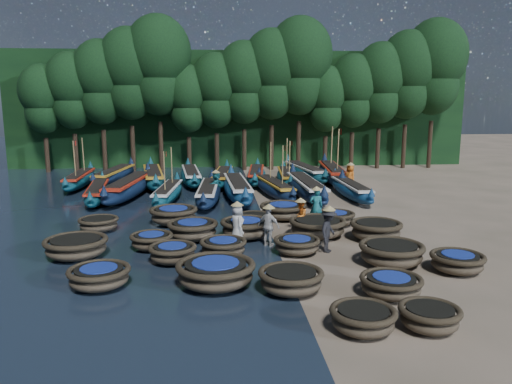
{
  "coord_description": "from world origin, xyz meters",
  "views": [
    {
      "loc": [
        -2.48,
        -21.74,
        5.9
      ],
      "look_at": [
        -0.38,
        2.81,
        1.3
      ],
      "focal_mm": 35.0,
      "sensor_mm": 36.0,
      "label": 1
    }
  ],
  "objects": [
    {
      "name": "ground",
      "position": [
        0.0,
        0.0,
        0.0
      ],
      "size": [
        120.0,
        120.0,
        0.0
      ],
      "primitive_type": "plane",
      "color": "gray",
      "rests_on": "ground"
    },
    {
      "name": "foliage_wall",
      "position": [
        0.0,
        23.5,
        5.0
      ],
      "size": [
        40.0,
        3.0,
        10.0
      ],
      "primitive_type": "cube",
      "color": "black",
      "rests_on": "ground"
    },
    {
      "name": "coracle_3",
      "position": [
        1.26,
        -10.09,
        0.38
      ],
      "size": [
        2.08,
        2.08,
        0.66
      ],
      "rotation": [
        0.0,
        0.0,
        0.39
      ],
      "color": "brown",
      "rests_on": "ground"
    },
    {
      "name": "coracle_4",
      "position": [
        3.02,
        -10.12,
        0.37
      ],
      "size": [
        1.69,
        1.69,
        0.65
      ],
      "rotation": [
        0.0,
        0.0,
        -0.15
      ],
      "color": "brown",
      "rests_on": "ground"
    },
    {
      "name": "coracle_5",
      "position": [
        -6.15,
        -6.39,
        0.4
      ],
      "size": [
        2.05,
        2.05,
        0.68
      ],
      "rotation": [
        0.0,
        0.0,
        -0.12
      ],
      "color": "brown",
      "rests_on": "ground"
    },
    {
      "name": "coracle_6",
      "position": [
        -2.47,
        -6.6,
        0.48
      ],
      "size": [
        3.12,
        3.12,
        0.83
      ],
      "rotation": [
        0.0,
        0.0,
        -0.4
      ],
      "color": "brown",
      "rests_on": "ground"
    },
    {
      "name": "coracle_7",
      "position": [
        -0.16,
        -7.29,
        0.42
      ],
      "size": [
        2.19,
        2.19,
        0.74
      ],
      "rotation": [
        0.0,
        0.0,
        -0.18
      ],
      "color": "brown",
      "rests_on": "ground"
    },
    {
      "name": "coracle_8",
      "position": [
        2.82,
        -7.83,
        0.37
      ],
      "size": [
        2.3,
        2.3,
        0.64
      ],
      "rotation": [
        0.0,
        0.0,
        -0.36
      ],
      "color": "brown",
      "rests_on": "ground"
    },
    {
      "name": "coracle_9",
      "position": [
        5.84,
        -5.96,
        0.39
      ],
      "size": [
        2.14,
        2.14,
        0.67
      ],
      "rotation": [
        0.0,
        0.0,
        0.29
      ],
      "color": "brown",
      "rests_on": "ground"
    },
    {
      "name": "coracle_10",
      "position": [
        -7.69,
        -3.19,
        0.44
      ],
      "size": [
        2.81,
        2.81,
        0.78
      ],
      "rotation": [
        0.0,
        0.0,
        -0.33
      ],
      "color": "brown",
      "rests_on": "ground"
    },
    {
      "name": "coracle_11",
      "position": [
        -4.03,
        -4.08,
        0.39
      ],
      "size": [
        1.91,
        1.91,
        0.67
      ],
      "rotation": [
        0.0,
        0.0,
        0.19
      ],
      "color": "brown",
      "rests_on": "ground"
    },
    {
      "name": "coracle_12",
      "position": [
        -2.17,
        -3.45,
        0.38
      ],
      "size": [
        2.2,
        2.2,
        0.66
      ],
      "rotation": [
        0.0,
        0.0,
        -0.43
      ],
      "color": "brown",
      "rests_on": "ground"
    },
    {
      "name": "coracle_13",
      "position": [
        0.67,
        -3.4,
        0.37
      ],
      "size": [
        2.09,
        2.09,
        0.63
      ],
      "rotation": [
        0.0,
        0.0,
        -0.28
      ],
      "color": "brown",
      "rests_on": "ground"
    },
    {
      "name": "coracle_14",
      "position": [
        3.84,
        -5.03,
        0.47
      ],
      "size": [
        2.35,
        2.35,
        0.82
      ],
      "rotation": [
        0.0,
        0.0,
        -0.08
      ],
      "color": "brown",
      "rests_on": "ground"
    },
    {
      "name": "coracle_15",
      "position": [
        -4.99,
        -2.36,
        0.38
      ],
      "size": [
        1.74,
        1.74,
        0.65
      ],
      "rotation": [
        0.0,
        0.0,
        -0.11
      ],
      "color": "brown",
      "rests_on": "ground"
    },
    {
      "name": "coracle_16",
      "position": [
        -3.41,
        -1.11,
        0.47
      ],
      "size": [
        2.54,
        2.54,
        0.81
      ],
      "rotation": [
        0.0,
        0.0,
        -0.34
      ],
      "color": "brown",
      "rests_on": "ground"
    },
    {
      "name": "coracle_17",
      "position": [
        -1.15,
        -1.03,
        0.48
      ],
      "size": [
        2.38,
        2.38,
        0.82
      ],
      "rotation": [
        0.0,
        0.0,
        0.2
      ],
      "color": "brown",
      "rests_on": "ground"
    },
    {
      "name": "coracle_18",
      "position": [
        1.96,
        -1.14,
        0.47
      ],
      "size": [
        2.95,
        2.95,
        0.82
      ],
      "rotation": [
        0.0,
        0.0,
        -0.35
      ],
      "color": "brown",
      "rests_on": "ground"
    },
    {
      "name": "coracle_19",
      "position": [
        4.32,
        -1.84,
        0.47
      ],
      "size": [
        2.22,
        2.22,
        0.82
      ],
      "rotation": [
        0.0,
        0.0,
        0.1
      ],
      "color": "brown",
      "rests_on": "ground"
    },
    {
      "name": "coracle_20",
      "position": [
        -7.71,
        0.67,
        0.36
      ],
      "size": [
        1.96,
        1.96,
        0.64
      ],
      "rotation": [
        0.0,
        0.0,
        0.2
      ],
      "color": "brown",
      "rests_on": "ground"
    },
    {
      "name": "coracle_21",
      "position": [
        -4.42,
        1.62,
        0.48
      ],
      "size": [
        2.41,
        2.41,
        0.82
      ],
      "rotation": [
        0.0,
        0.0,
        0.15
      ],
      "color": "brown",
      "rests_on": "ground"
    },
    {
      "name": "coracle_22",
      "position": [
        -0.64,
        0.89,
        0.36
      ],
      "size": [
        1.64,
        1.64,
        0.63
      ],
      "rotation": [
        0.0,
        0.0,
        0.01
      ],
      "color": "brown",
      "rests_on": "ground"
    },
    {
      "name": "coracle_23",
      "position": [
        0.93,
        2.26,
        0.45
      ],
      "size": [
        2.45,
        2.45,
        0.78
      ],
      "rotation": [
        0.0,
        0.0,
        -0.13
      ],
      "color": "brown",
      "rests_on": "ground"
    },
    {
      "name": "coracle_24",
      "position": [
        3.2,
        0.8,
        0.38
      ],
      "size": [
        2.23,
        2.23,
        0.65
      ],
      "rotation": [
        0.0,
        0.0,
        0.31
      ],
      "color": "brown",
      "rests_on": "ground"
    },
    {
      "name": "long_boat_1",
      "position": [
        -9.34,
        7.74,
        0.49
      ],
      "size": [
        2.15,
        7.33,
        1.3
      ],
      "rotation": [
        0.0,
        0.0,
        0.12
      ],
      "color": "#0E4B52",
      "rests_on": "ground"
    },
    {
      "name": "long_boat_2",
      "position": [
        -7.63,
        8.72,
        0.62
      ],
      "size": [
        2.79,
        9.11,
        1.62
      ],
      "rotation": [
        0.0,
        0.0,
        -0.13
      ],
      "color": "#0F1C3A",
      "rests_on": "ground"
    },
    {
      "name": "long_boat_3",
      "position": [
        -5.18,
        7.24,
        0.49
      ],
      "size": [
        1.9,
        7.23,
        3.08
      ],
      "rotation": [
        0.0,
        0.0,
        -0.09
      ],
      "color": "#0E4B52",
      "rests_on": "ground"
    },
    {
      "name": "long_boat_4",
      "position": [
        -2.82,
        6.9,
        0.53
      ],
      "size": [
        1.84,
        7.95,
        1.4
      ],
      "rotation": [
        0.0,
        0.0,
        -0.06
      ],
      "color": "#0F1C3A",
      "rests_on": "ground"
    },
    {
      "name": "long_boat_5",
      "position": [
        -1.08,
        7.87,
        0.59
      ],
      "size": [
        2.02,
        8.85,
        1.56
      ],
      "rotation": [
        0.0,
        0.0,
        0.06
      ],
      "color": "navy",
      "rests_on": "ground"
    },
    {
      "name": "long_boat_6",
      "position": [
        1.21,
        8.33,
        0.52
      ],
      "size": [
        2.57,
        7.59,
        3.27
      ],
      "rotation": [
        0.0,
        0.0,
        0.17
      ],
      "color": "#0F1C3A",
      "rests_on": "ground"
    },
    {
      "name": "long_boat_7",
      "position": [
        3.08,
        7.66,
        0.61
      ],
      "size": [
        1.89,
        9.12,
        1.61
      ],
      "rotation": [
        0.0,
        0.0,
        0.03
      ],
      "color": "#0F1C3A",
      "rests_on": "ground"
    },
    {
      "name": "long_boat_8",
      "position": [
        5.79,
        7.4,
        0.51
      ],
      "size": [
        1.55,
        7.61,
        1.34
      ],
      "rotation": [
        0.0,
        0.0,
        0.03
      ],
      "color": "navy",
      "rests_on": "ground"
    },
    {
      "name": "long_boat_9",
      "position": [
        -11.62,
        12.71,
        0.52
      ],
      "size": [
        1.54,
        7.68,
        3.26
      ],
      "rotation": [
        0.0,
        0.0,
        0.03
      ],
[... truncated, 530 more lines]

